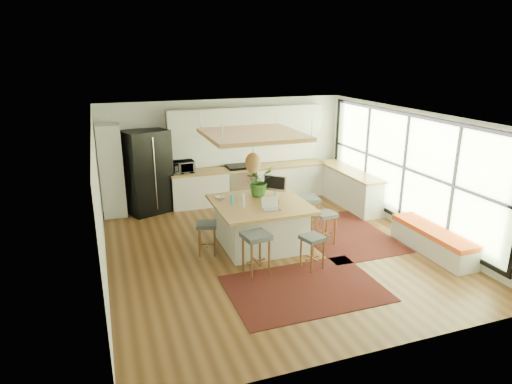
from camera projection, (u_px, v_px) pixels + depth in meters
name	position (u px, v px, depth m)	size (l,w,h in m)	color
floor	(273.00, 249.00, 9.13)	(7.00, 7.00, 0.00)	#4E2F16
ceiling	(275.00, 117.00, 8.31)	(7.00, 7.00, 0.00)	white
wall_back	(226.00, 150.00, 11.87)	(6.50, 6.50, 0.00)	beige
wall_front	(377.00, 262.00, 5.58)	(6.50, 6.50, 0.00)	beige
wall_left	(99.00, 204.00, 7.69)	(7.00, 7.00, 0.00)	beige
wall_right	(412.00, 172.00, 9.76)	(7.00, 7.00, 0.00)	beige
window_wall	(411.00, 170.00, 9.73)	(0.10, 6.20, 2.60)	black
pantry	(111.00, 171.00, 10.71)	(0.55, 0.60, 2.25)	beige
back_counter_base	(249.00, 184.00, 12.03)	(4.20, 0.60, 0.88)	beige
back_counter_top	(249.00, 168.00, 11.89)	(4.24, 0.64, 0.05)	olive
backsplash	(245.00, 149.00, 12.02)	(4.20, 0.02, 0.80)	white
upper_cabinets	(247.00, 120.00, 11.64)	(4.20, 0.34, 0.70)	beige
range	(240.00, 183.00, 11.93)	(0.76, 0.62, 1.00)	#A5A5AA
right_counter_base	(349.00, 188.00, 11.73)	(0.60, 2.50, 0.88)	beige
right_counter_top	(350.00, 171.00, 11.59)	(0.64, 2.54, 0.05)	olive
window_bench	(432.00, 241.00, 8.91)	(0.52, 2.00, 0.50)	beige
ceiling_panel	(253.00, 148.00, 8.77)	(1.86, 1.86, 0.80)	olive
rug_near	(305.00, 288.00, 7.61)	(2.60, 1.80, 0.01)	black
rug_right	(344.00, 234.00, 9.85)	(1.80, 2.60, 0.01)	black
fridge	(147.00, 176.00, 11.02)	(1.03, 0.80, 2.06)	black
island	(260.00, 224.00, 9.21)	(1.85, 1.85, 0.93)	olive
stool_near_left	(256.00, 255.00, 8.04)	(0.46, 0.46, 0.77)	#3E4445
stool_near_right	(312.00, 251.00, 8.22)	(0.38, 0.38, 0.65)	#3E4445
stool_right_front	(325.00, 227.00, 9.31)	(0.40, 0.40, 0.68)	#3E4445
stool_right_back	(307.00, 216.00, 9.96)	(0.47, 0.47, 0.80)	#3E4445
stool_left_side	(207.00, 237.00, 8.83)	(0.39, 0.39, 0.65)	#3E4445
laptop	(272.00, 204.00, 8.62)	(0.33, 0.35, 0.25)	#A5A5AA
monitor	(275.00, 184.00, 9.39)	(0.50, 0.18, 0.46)	#A5A5AA
microwave	(183.00, 165.00, 11.28)	(0.54, 0.30, 0.37)	#A5A5AA
island_plant	(259.00, 184.00, 9.44)	(0.59, 0.65, 0.51)	#1E4C19
island_bowl	(220.00, 198.00, 9.30)	(0.20, 0.20, 0.05)	beige
island_bottle_0	(233.00, 200.00, 8.95)	(0.07, 0.07, 0.19)	#34C5D0
island_bottle_1	(244.00, 202.00, 8.78)	(0.07, 0.07, 0.19)	silver
island_bottle_2	(277.00, 201.00, 8.85)	(0.07, 0.07, 0.19)	#92303E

